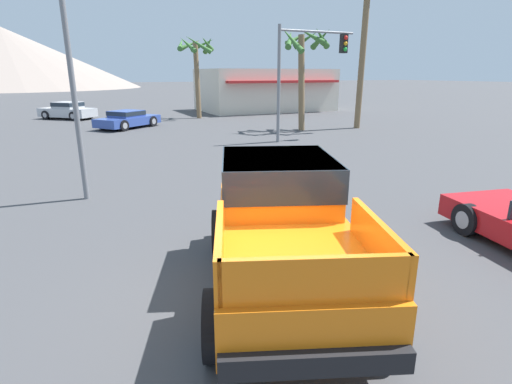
% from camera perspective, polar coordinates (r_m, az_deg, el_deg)
% --- Properties ---
extents(ground_plane, '(320.00, 320.00, 0.00)m').
position_cam_1_polar(ground_plane, '(6.34, 1.15, -14.48)').
color(ground_plane, '#424244').
extents(orange_pickup_truck, '(3.48, 5.19, 1.96)m').
position_cam_1_polar(orange_pickup_truck, '(6.26, 3.63, -3.67)').
color(orange_pickup_truck, orange).
rests_on(orange_pickup_truck, ground_plane).
extents(parked_car_silver, '(4.13, 4.03, 1.25)m').
position_cam_1_polar(parked_car_silver, '(33.33, -25.31, 10.50)').
color(parked_car_silver, '#B7BABF').
rests_on(parked_car_silver, ground_plane).
extents(parked_car_blue, '(4.29, 3.93, 1.08)m').
position_cam_1_polar(parked_car_blue, '(26.39, -17.87, 9.91)').
color(parked_car_blue, '#334C9E').
rests_on(parked_car_blue, ground_plane).
extents(traffic_light_main, '(4.21, 0.38, 5.45)m').
position_cam_1_polar(traffic_light_main, '(20.55, 7.59, 18.05)').
color(traffic_light_main, slate).
rests_on(traffic_light_main, ground_plane).
extents(palm_tree_tall, '(2.88, 2.78, 5.82)m').
position_cam_1_polar(palm_tree_tall, '(24.23, 6.98, 19.19)').
color(palm_tree_tall, brown).
rests_on(palm_tree_tall, ground_plane).
extents(palm_tree_short, '(2.67, 2.91, 9.03)m').
position_cam_1_polar(palm_tree_short, '(25.96, 15.22, 23.70)').
color(palm_tree_short, brown).
rests_on(palm_tree_short, ground_plane).
extents(palm_tree_leaning, '(3.08, 2.84, 5.91)m').
position_cam_1_polar(palm_tree_leaning, '(31.08, -8.52, 18.76)').
color(palm_tree_leaning, brown).
rests_on(palm_tree_leaning, ground_plane).
extents(storefront_building, '(11.38, 7.75, 3.64)m').
position_cam_1_polar(storefront_building, '(37.66, 1.27, 14.38)').
color(storefront_building, beige).
rests_on(storefront_building, ground_plane).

